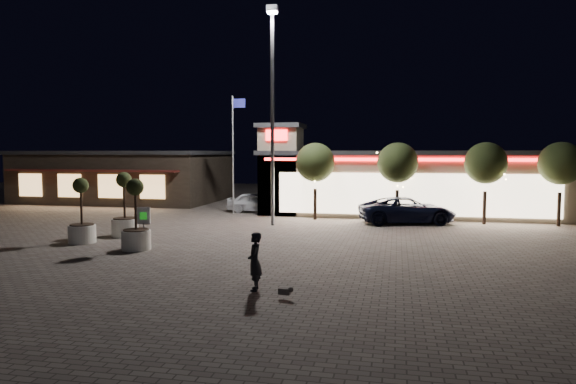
% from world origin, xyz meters
% --- Properties ---
extents(ground, '(90.00, 90.00, 0.00)m').
position_xyz_m(ground, '(0.00, 0.00, 0.00)').
color(ground, '#6D6158').
rests_on(ground, ground).
extents(retail_building, '(20.40, 8.40, 6.10)m').
position_xyz_m(retail_building, '(9.51, 15.82, 2.21)').
color(retail_building, gray).
rests_on(retail_building, ground).
extents(restaurant_building, '(16.40, 11.00, 4.30)m').
position_xyz_m(restaurant_building, '(-14.00, 19.97, 2.16)').
color(restaurant_building, '#382D23').
rests_on(restaurant_building, ground).
extents(floodlight_pole, '(0.60, 0.40, 12.38)m').
position_xyz_m(floodlight_pole, '(2.00, 8.00, 7.02)').
color(floodlight_pole, gray).
rests_on(floodlight_pole, ground).
extents(flagpole, '(0.95, 0.10, 8.00)m').
position_xyz_m(flagpole, '(-1.90, 13.00, 4.74)').
color(flagpole, white).
rests_on(flagpole, ground).
extents(string_tree_a, '(2.42, 2.42, 4.79)m').
position_xyz_m(string_tree_a, '(4.00, 11.00, 3.56)').
color(string_tree_a, '#332319').
rests_on(string_tree_a, ground).
extents(string_tree_b, '(2.42, 2.42, 4.79)m').
position_xyz_m(string_tree_b, '(9.00, 11.00, 3.56)').
color(string_tree_b, '#332319').
rests_on(string_tree_b, ground).
extents(string_tree_c, '(2.42, 2.42, 4.79)m').
position_xyz_m(string_tree_c, '(14.00, 11.00, 3.56)').
color(string_tree_c, '#332319').
rests_on(string_tree_c, ground).
extents(string_tree_d, '(2.42, 2.42, 4.79)m').
position_xyz_m(string_tree_d, '(18.00, 11.00, 3.56)').
color(string_tree_d, '#332319').
rests_on(string_tree_d, ground).
extents(pickup_truck, '(6.09, 3.95, 1.56)m').
position_xyz_m(pickup_truck, '(9.59, 10.45, 0.78)').
color(pickup_truck, black).
rests_on(pickup_truck, ground).
extents(white_sedan, '(4.13, 1.80, 1.39)m').
position_xyz_m(white_sedan, '(-0.66, 14.00, 0.69)').
color(white_sedan, white).
rests_on(white_sedan, ground).
extents(pedestrian, '(0.54, 0.72, 1.78)m').
position_xyz_m(pedestrian, '(4.78, -5.65, 0.89)').
color(pedestrian, black).
rests_on(pedestrian, ground).
extents(dog, '(0.45, 0.19, 0.24)m').
position_xyz_m(dog, '(5.93, -6.37, 0.24)').
color(dog, '#59514C').
rests_on(dog, ground).
extents(planter_left, '(1.24, 1.24, 3.04)m').
position_xyz_m(planter_left, '(-5.31, 0.59, 0.94)').
color(planter_left, silver).
rests_on(planter_left, ground).
extents(planter_mid, '(1.25, 1.25, 3.08)m').
position_xyz_m(planter_mid, '(-2.00, -0.43, 0.95)').
color(planter_mid, silver).
rests_on(planter_mid, ground).
extents(planter_right, '(1.31, 1.31, 3.22)m').
position_xyz_m(planter_right, '(-4.34, 2.75, 0.99)').
color(planter_right, silver).
rests_on(planter_right, ground).
extents(valet_sign, '(0.59, 0.12, 1.79)m').
position_xyz_m(valet_sign, '(-1.93, 0.14, 1.25)').
color(valet_sign, gray).
rests_on(valet_sign, ground).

